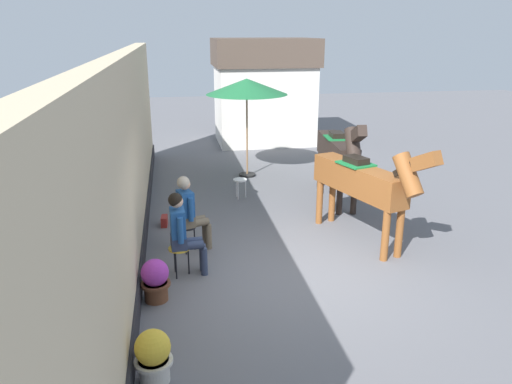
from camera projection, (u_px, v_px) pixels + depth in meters
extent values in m
plane|color=slate|center=(260.00, 212.00, 10.75)|extent=(40.00, 40.00, 0.00)
cube|color=#CCB793|center=(128.00, 157.00, 8.41)|extent=(0.30, 14.00, 3.40)
cube|color=black|center=(136.00, 239.00, 8.88)|extent=(0.34, 14.00, 0.36)
cube|color=silver|center=(264.00, 105.00, 17.13)|extent=(3.20, 2.40, 2.60)
cube|color=brown|center=(264.00, 52.00, 16.59)|extent=(3.40, 2.60, 0.90)
cylinder|color=gold|center=(179.00, 248.00, 7.83)|extent=(0.34, 0.34, 0.03)
cylinder|color=black|center=(189.00, 261.00, 7.93)|extent=(0.02, 0.02, 0.45)
cylinder|color=black|center=(175.00, 259.00, 8.00)|extent=(0.02, 0.02, 0.45)
cylinder|color=black|center=(176.00, 266.00, 7.78)|extent=(0.02, 0.02, 0.45)
cube|color=#2D3851|center=(179.00, 242.00, 7.79)|extent=(0.26, 0.34, 0.20)
cube|color=#1E4C8C|center=(178.00, 223.00, 7.69)|extent=(0.24, 0.35, 0.44)
sphere|color=tan|center=(177.00, 202.00, 7.58)|extent=(0.20, 0.20, 0.20)
sphere|color=black|center=(175.00, 200.00, 7.57)|extent=(0.22, 0.22, 0.22)
cylinder|color=#2D3851|center=(190.00, 241.00, 7.92)|extent=(0.39, 0.16, 0.13)
cylinder|color=#2D3851|center=(203.00, 257.00, 8.06)|extent=(0.11, 0.11, 0.46)
cylinder|color=#2D3851|center=(192.00, 245.00, 7.78)|extent=(0.39, 0.16, 0.13)
cylinder|color=#2D3851|center=(204.00, 261.00, 7.91)|extent=(0.11, 0.11, 0.46)
cylinder|color=#1E4C8C|center=(178.00, 221.00, 7.90)|extent=(0.09, 0.09, 0.42)
cylinder|color=#1E4C8C|center=(180.00, 230.00, 7.53)|extent=(0.09, 0.09, 0.42)
cylinder|color=black|center=(186.00, 227.00, 8.69)|extent=(0.34, 0.34, 0.03)
cylinder|color=black|center=(194.00, 238.00, 8.83)|extent=(0.02, 0.02, 0.45)
cylinder|color=black|center=(181.00, 238.00, 8.83)|extent=(0.02, 0.02, 0.45)
cylinder|color=black|center=(186.00, 243.00, 8.63)|extent=(0.02, 0.02, 0.45)
cube|color=brown|center=(186.00, 221.00, 8.65)|extent=(0.33, 0.38, 0.20)
cube|color=#1E4C8C|center=(185.00, 203.00, 8.55)|extent=(0.32, 0.39, 0.44)
sphere|color=tan|center=(184.00, 184.00, 8.45)|extent=(0.20, 0.20, 0.20)
sphere|color=#B2A38E|center=(183.00, 183.00, 8.43)|extent=(0.22, 0.22, 0.22)
cylinder|color=brown|center=(195.00, 220.00, 8.82)|extent=(0.40, 0.24, 0.13)
cylinder|color=brown|center=(205.00, 234.00, 9.00)|extent=(0.11, 0.11, 0.46)
cylinder|color=brown|center=(198.00, 223.00, 8.69)|extent=(0.40, 0.24, 0.13)
cylinder|color=brown|center=(209.00, 237.00, 8.87)|extent=(0.11, 0.11, 0.46)
cylinder|color=#1E4C8C|center=(183.00, 203.00, 8.75)|extent=(0.09, 0.09, 0.42)
cylinder|color=#1E4C8C|center=(191.00, 209.00, 8.41)|extent=(0.09, 0.09, 0.42)
cube|color=brown|center=(358.00, 180.00, 9.02)|extent=(1.09, 2.23, 0.52)
cylinder|color=brown|center=(399.00, 232.00, 8.48)|extent=(0.13, 0.13, 0.90)
cylinder|color=brown|center=(385.00, 236.00, 8.35)|extent=(0.13, 0.13, 0.90)
cylinder|color=brown|center=(332.00, 200.00, 10.11)|extent=(0.13, 0.13, 0.90)
cylinder|color=brown|center=(320.00, 202.00, 9.98)|extent=(0.13, 0.13, 0.90)
cylinder|color=brown|center=(408.00, 175.00, 7.89)|extent=(0.46, 0.69, 0.73)
cube|color=brown|center=(426.00, 161.00, 7.50)|extent=(0.33, 0.56, 0.40)
cube|color=black|center=(408.00, 166.00, 7.86)|extent=(0.23, 0.61, 0.48)
cylinder|color=black|center=(322.00, 178.00, 10.06)|extent=(0.13, 0.13, 0.65)
cube|color=#197238|center=(356.00, 164.00, 9.02)|extent=(0.66, 0.72, 0.03)
cube|color=black|center=(356.00, 160.00, 8.99)|extent=(0.40, 0.50, 0.12)
cube|color=#2D231E|center=(337.00, 151.00, 11.19)|extent=(0.61, 2.23, 0.52)
cylinder|color=#2D231E|center=(354.00, 194.00, 10.50)|extent=(0.13, 0.13, 0.90)
cylinder|color=#2D231E|center=(340.00, 194.00, 10.47)|extent=(0.13, 0.13, 0.90)
cylinder|color=#2D231E|center=(332.00, 169.00, 12.33)|extent=(0.13, 0.13, 0.90)
cylinder|color=#2D231E|center=(320.00, 170.00, 12.30)|extent=(0.13, 0.13, 0.90)
cylinder|color=#2D231E|center=(353.00, 145.00, 9.93)|extent=(0.33, 0.65, 0.73)
cube|color=#2D231E|center=(359.00, 134.00, 9.51)|extent=(0.22, 0.54, 0.40)
cube|color=black|center=(353.00, 138.00, 9.91)|extent=(0.09, 0.63, 0.48)
cylinder|color=black|center=(325.00, 151.00, 12.35)|extent=(0.11, 0.11, 0.65)
cube|color=#197238|center=(337.00, 138.00, 11.20)|extent=(0.55, 0.64, 0.03)
cube|color=black|center=(337.00, 135.00, 11.18)|extent=(0.31, 0.46, 0.12)
cylinder|color=beige|center=(154.00, 370.00, 5.52)|extent=(0.34, 0.34, 0.28)
cylinder|color=beige|center=(154.00, 361.00, 5.48)|extent=(0.43, 0.43, 0.04)
sphere|color=gold|center=(153.00, 347.00, 5.43)|extent=(0.40, 0.40, 0.40)
cylinder|color=brown|center=(156.00, 291.00, 7.19)|extent=(0.34, 0.34, 0.28)
cylinder|color=brown|center=(156.00, 284.00, 7.15)|extent=(0.43, 0.43, 0.04)
sphere|color=purple|center=(155.00, 273.00, 7.10)|extent=(0.40, 0.40, 0.40)
cylinder|color=black|center=(247.00, 175.00, 13.38)|extent=(0.44, 0.44, 0.06)
cylinder|color=olive|center=(247.00, 136.00, 13.05)|extent=(0.04, 0.04, 2.20)
cone|color=#1E6638|center=(247.00, 86.00, 12.65)|extent=(2.10, 2.10, 0.40)
cylinder|color=white|center=(240.00, 180.00, 11.49)|extent=(0.32, 0.32, 0.03)
cylinder|color=silver|center=(246.00, 189.00, 11.58)|extent=(0.02, 0.02, 0.43)
cylinder|color=silver|center=(237.00, 188.00, 11.66)|extent=(0.02, 0.02, 0.43)
cylinder|color=silver|center=(238.00, 191.00, 11.44)|extent=(0.02, 0.02, 0.43)
cube|color=maroon|center=(164.00, 221.00, 9.95)|extent=(0.14, 0.29, 0.20)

